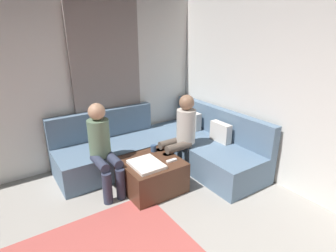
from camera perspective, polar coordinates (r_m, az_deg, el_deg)
name	(u,v)px	position (r m, az deg, el deg)	size (l,w,h in m)	color
wall_left	(12,87)	(4.20, -29.98, 7.23)	(0.12, 6.00, 2.70)	silver
curtain_panel	(108,84)	(4.41, -12.60, 8.56)	(0.06, 1.10, 2.50)	gray
sectional_couch	(165,149)	(4.31, -0.62, -4.79)	(2.10, 2.55, 0.87)	slate
ottoman	(151,174)	(3.75, -3.64, -10.11)	(0.76, 0.76, 0.42)	#4C2D1E
folded_blanket	(146,164)	(3.51, -4.59, -8.09)	(0.44, 0.36, 0.04)	white
coffee_mug	(153,148)	(3.88, -3.09, -4.72)	(0.08, 0.08, 0.10)	#334C72
game_remote	(172,161)	(3.61, 0.78, -7.30)	(0.05, 0.15, 0.02)	white
person_on_couch_back	(181,132)	(3.94, 2.69, -1.30)	(0.30, 0.60, 1.20)	brown
person_on_couch_side	(102,146)	(3.60, -13.69, -4.02)	(0.60, 0.30, 1.20)	#2D3347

